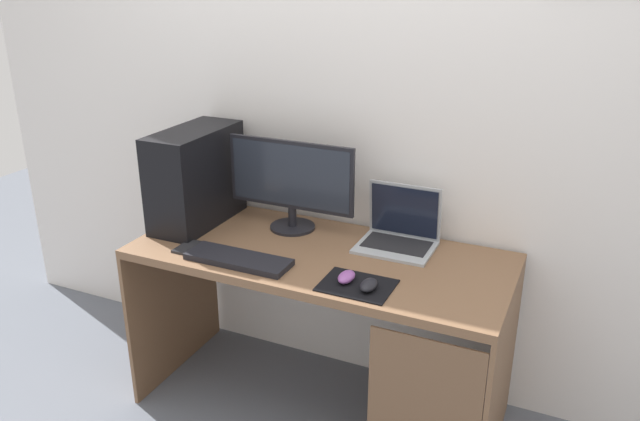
# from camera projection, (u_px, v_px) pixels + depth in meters

# --- Properties ---
(ground_plane) EXTENTS (8.00, 8.00, 0.00)m
(ground_plane) POSITION_uv_depth(u_px,v_px,m) (320.00, 405.00, 2.80)
(ground_plane) COLOR slate
(wall_back) EXTENTS (4.00, 0.05, 2.60)m
(wall_back) POSITION_uv_depth(u_px,v_px,m) (357.00, 98.00, 2.64)
(wall_back) COLOR silver
(wall_back) RESTS_ON ground_plane
(desk) EXTENTS (1.52, 0.66, 0.75)m
(desk) POSITION_uv_depth(u_px,v_px,m) (323.00, 287.00, 2.56)
(desk) COLOR brown
(desk) RESTS_ON ground_plane
(pc_tower) EXTENTS (0.21, 0.47, 0.42)m
(pc_tower) POSITION_uv_depth(u_px,v_px,m) (196.00, 177.00, 2.75)
(pc_tower) COLOR black
(pc_tower) RESTS_ON desk
(monitor) EXTENTS (0.57, 0.20, 0.40)m
(monitor) POSITION_uv_depth(u_px,v_px,m) (291.00, 182.00, 2.67)
(monitor) COLOR black
(monitor) RESTS_ON desk
(laptop) EXTENTS (0.31, 0.24, 0.25)m
(laptop) POSITION_uv_depth(u_px,v_px,m) (399.00, 234.00, 2.57)
(laptop) COLOR #9EA3A8
(laptop) RESTS_ON desk
(keyboard) EXTENTS (0.42, 0.14, 0.02)m
(keyboard) POSITION_uv_depth(u_px,v_px,m) (238.00, 259.00, 2.44)
(keyboard) COLOR black
(keyboard) RESTS_ON desk
(mousepad) EXTENTS (0.26, 0.20, 0.00)m
(mousepad) POSITION_uv_depth(u_px,v_px,m) (357.00, 285.00, 2.26)
(mousepad) COLOR black
(mousepad) RESTS_ON desk
(mouse_left) EXTENTS (0.06, 0.10, 0.03)m
(mouse_left) POSITION_uv_depth(u_px,v_px,m) (346.00, 277.00, 2.28)
(mouse_left) COLOR #8C4C99
(mouse_left) RESTS_ON mousepad
(mouse_right) EXTENTS (0.06, 0.10, 0.03)m
(mouse_right) POSITION_uv_depth(u_px,v_px,m) (369.00, 285.00, 2.22)
(mouse_right) COLOR black
(mouse_right) RESTS_ON mousepad
(cell_phone) EXTENTS (0.07, 0.13, 0.01)m
(cell_phone) POSITION_uv_depth(u_px,v_px,m) (188.00, 247.00, 2.56)
(cell_phone) COLOR #232326
(cell_phone) RESTS_ON desk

